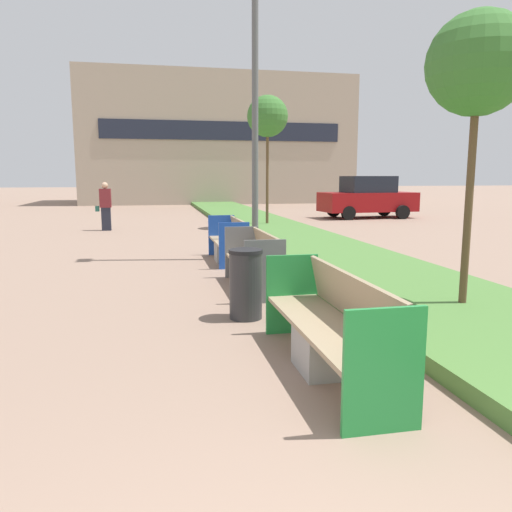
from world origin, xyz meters
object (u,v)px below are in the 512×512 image
at_px(bench_blue_frame, 229,245).
at_px(pedestrian_walking, 105,206).
at_px(sapling_tree_far, 268,117).
at_px(sapling_tree_near, 478,66).
at_px(parked_car_distant, 368,197).
at_px(litter_bin, 246,284).
at_px(bench_green_frame, 330,332).
at_px(bench_grey_frame, 254,267).
at_px(street_lamp_post, 255,35).

bearing_deg(bench_blue_frame, pedestrian_walking, 114.29).
bearing_deg(sapling_tree_far, sapling_tree_near, -90.00).
bearing_deg(bench_blue_frame, parked_car_distant, 52.53).
xyz_separation_m(bench_blue_frame, litter_bin, (-0.46, -4.48, 0.10)).
distance_m(sapling_tree_near, pedestrian_walking, 13.49).
relative_size(bench_green_frame, bench_grey_frame, 1.23).
distance_m(bench_green_frame, pedestrian_walking, 13.88).
relative_size(bench_grey_frame, parked_car_distant, 0.46).
relative_size(bench_blue_frame, parked_car_distant, 0.45).
relative_size(sapling_tree_near, sapling_tree_far, 0.83).
relative_size(litter_bin, parked_car_distant, 0.21).
relative_size(bench_grey_frame, pedestrian_walking, 1.21).
relative_size(bench_green_frame, bench_blue_frame, 1.28).
bearing_deg(pedestrian_walking, street_lamp_post, -61.26).
bearing_deg(street_lamp_post, sapling_tree_far, 74.78).
xyz_separation_m(bench_grey_frame, litter_bin, (-0.46, -1.69, 0.09)).
xyz_separation_m(sapling_tree_near, sapling_tree_far, (-0.00, 11.66, 0.69)).
xyz_separation_m(street_lamp_post, parked_car_distant, (7.20, 10.06, -3.87)).
bearing_deg(bench_green_frame, street_lamp_post, 84.69).
xyz_separation_m(bench_blue_frame, sapling_tree_near, (2.41, -4.94, 2.84)).
height_order(bench_blue_frame, street_lamp_post, street_lamp_post).
distance_m(bench_green_frame, street_lamp_post, 7.90).
height_order(bench_blue_frame, sapling_tree_far, sapling_tree_far).
relative_size(street_lamp_post, sapling_tree_far, 1.89).
xyz_separation_m(bench_grey_frame, sapling_tree_far, (2.41, 9.51, 3.53)).
height_order(bench_green_frame, pedestrian_walking, pedestrian_walking).
xyz_separation_m(bench_green_frame, bench_grey_frame, (-0.01, 3.62, -0.01)).
height_order(sapling_tree_near, parked_car_distant, sapling_tree_near).
bearing_deg(parked_car_distant, litter_bin, -123.30).
xyz_separation_m(bench_green_frame, street_lamp_post, (0.61, 6.54, 4.40)).
distance_m(bench_blue_frame, litter_bin, 4.50).
bearing_deg(pedestrian_walking, sapling_tree_far, -3.76).
xyz_separation_m(pedestrian_walking, parked_car_distant, (11.02, 3.10, 0.08)).
distance_m(litter_bin, sapling_tree_near, 3.99).
bearing_deg(litter_bin, bench_grey_frame, 74.88).
bearing_deg(parked_car_distant, bench_green_frame, -119.09).
xyz_separation_m(litter_bin, sapling_tree_near, (2.86, -0.46, 2.75)).
xyz_separation_m(street_lamp_post, sapling_tree_near, (1.79, -5.07, -1.57)).
xyz_separation_m(bench_green_frame, parked_car_distant, (7.81, 16.60, 0.54)).
bearing_deg(sapling_tree_near, street_lamp_post, 109.47).
distance_m(street_lamp_post, sapling_tree_far, 6.89).
distance_m(bench_blue_frame, parked_car_distant, 12.86).
bearing_deg(bench_blue_frame, street_lamp_post, 12.49).
relative_size(sapling_tree_near, parked_car_distant, 0.90).
xyz_separation_m(bench_green_frame, litter_bin, (-0.46, 1.92, 0.08)).
xyz_separation_m(bench_grey_frame, pedestrian_walking, (-3.20, 9.88, 0.47)).
xyz_separation_m(litter_bin, sapling_tree_far, (2.86, 11.21, 3.43)).
bearing_deg(bench_green_frame, bench_grey_frame, 90.09).
distance_m(pedestrian_walking, parked_car_distant, 11.45).
xyz_separation_m(bench_blue_frame, pedestrian_walking, (-3.20, 7.10, 0.47)).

